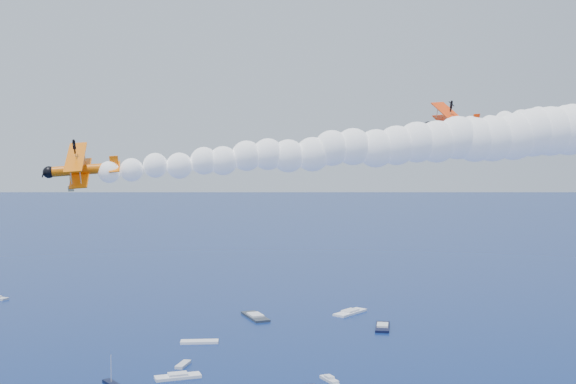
{
  "coord_description": "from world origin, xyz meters",
  "views": [
    {
      "loc": [
        1.61,
        -68.78,
        52.59
      ],
      "look_at": [
        1.85,
        22.73,
        47.79
      ],
      "focal_mm": 45.05,
      "sensor_mm": 36.0,
      "label": 1
    }
  ],
  "objects": [
    {
      "name": "biplane_trail",
      "position": [
        -21.33,
        12.71,
        50.84
      ],
      "size": [
        10.12,
        12.19,
        9.13
      ],
      "primitive_type": null,
      "rotation": [
        -0.34,
        0.07,
        3.32
      ],
      "color": "#FF6C05"
    },
    {
      "name": "spectator_boats",
      "position": [
        -4.05,
        107.56,
        0.35
      ],
      "size": [
        213.03,
        171.01,
        0.7
      ],
      "color": "silver",
      "rests_on": "ground"
    },
    {
      "name": "smoke_trail_trail",
      "position": [
        11.05,
        18.54,
        53.37
      ],
      "size": [
        67.52,
        28.57,
        11.71
      ],
      "primitive_type": null,
      "rotation": [
        0.0,
        0.0,
        3.32
      ],
      "color": "white"
    },
    {
      "name": "biplane_lead",
      "position": [
        25.03,
        32.76,
        56.74
      ],
      "size": [
        10.2,
        12.29,
        9.53
      ],
      "primitive_type": null,
      "rotation": [
        -0.42,
        0.07,
        3.34
      ],
      "color": "#FF3905"
    }
  ]
}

